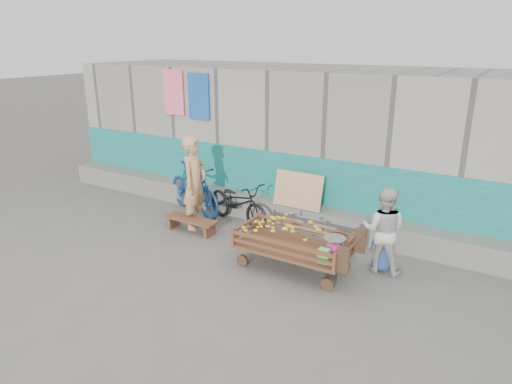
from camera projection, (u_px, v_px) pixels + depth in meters
The scene contains 9 objects.
ground at pixel (220, 271), 7.42m from camera, with size 80.00×80.00×0.00m, color #595752.
building_wall at pixel (322, 138), 10.25m from camera, with size 12.00×3.50×3.00m.
banana_cart at pixel (291, 237), 7.31m from camera, with size 1.98×0.90×0.84m.
bench at pixel (191, 222), 8.88m from camera, with size 1.10×0.33×0.28m.
vendor_man at pixel (194, 183), 8.88m from camera, with size 0.67×0.44×1.84m, color tan.
woman at pixel (384, 230), 7.20m from camera, with size 0.69×0.54×1.42m, color beige.
child at pixel (383, 246), 7.33m from camera, with size 0.41×0.27×0.85m, color #314890.
bicycle_dark at pixel (238, 203), 9.20m from camera, with size 0.60×1.71×0.90m, color black.
bicycle_blue at pixel (194, 189), 9.71m from camera, with size 0.52×1.84×1.11m, color navy.
Camera 1 is at (3.90, -5.39, 3.57)m, focal length 32.00 mm.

